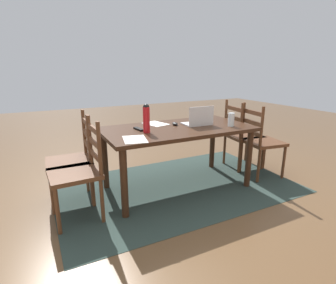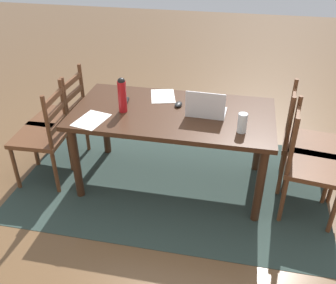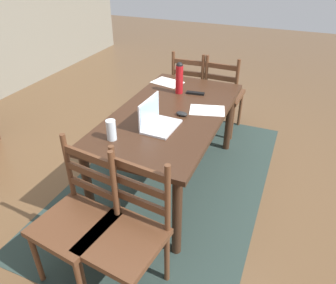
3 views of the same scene
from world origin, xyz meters
name	(u,v)px [view 2 (image 2 of 3)]	position (x,y,z in m)	size (l,w,h in m)	color
ground_plane	(172,181)	(0.00, 0.00, 0.00)	(14.00, 14.00, 0.00)	brown
area_rug	(172,181)	(0.00, 0.00, 0.00)	(2.75, 1.72, 0.01)	#283833
dining_table	(173,121)	(0.00, 0.00, 0.64)	(1.69, 0.88, 0.73)	#382114
chair_left_near	(305,142)	(-1.13, -0.18, 0.46)	(0.49, 0.49, 0.95)	#56331E
chair_right_near	(62,118)	(1.13, -0.18, 0.46)	(0.46, 0.46, 0.95)	#56331E
chair_right_far	(44,136)	(1.13, 0.18, 0.46)	(0.46, 0.46, 0.95)	#56331E
chair_left_far	(309,165)	(-1.13, 0.17, 0.46)	(0.50, 0.50, 0.95)	#56331E
laptop	(206,109)	(-0.28, 0.01, 0.79)	(0.33, 0.23, 0.23)	silver
water_bottle	(122,94)	(0.41, 0.08, 0.89)	(0.07, 0.07, 0.30)	#A81419
drinking_glass	(242,123)	(-0.58, 0.22, 0.81)	(0.07, 0.07, 0.15)	silver
computer_mouse	(178,104)	(-0.03, -0.11, 0.75)	(0.06, 0.10, 0.03)	black
tv_remote	(125,102)	(0.44, -0.08, 0.74)	(0.04, 0.17, 0.02)	black
paper_stack_left	(91,120)	(0.61, 0.28, 0.73)	(0.21, 0.30, 0.00)	white
paper_stack_right	(163,96)	(0.15, -0.28, 0.73)	(0.21, 0.30, 0.00)	white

